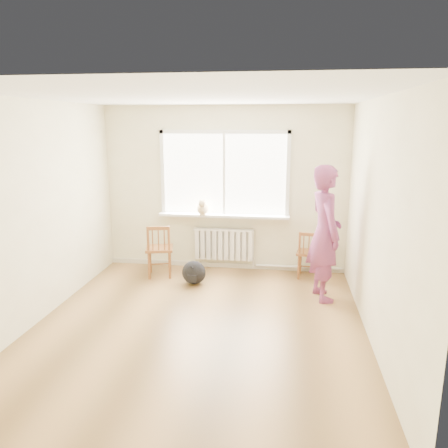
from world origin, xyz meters
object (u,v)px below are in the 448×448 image
at_px(chair_right, 309,255).
at_px(cat, 203,208).
at_px(chair_left, 159,251).
at_px(backpack, 194,273).
at_px(person, 325,233).

distance_m(chair_right, cat, 1.86).
height_order(chair_left, backpack, chair_left).
height_order(chair_right, backpack, chair_right).
distance_m(cat, backpack, 1.11).
bearing_deg(backpack, person, -8.06).
bearing_deg(chair_left, person, 154.22).
bearing_deg(chair_left, backpack, 143.33).
bearing_deg(chair_left, cat, -161.27).
xyz_separation_m(chair_right, cat, (-1.73, 0.15, 0.68)).
xyz_separation_m(person, backpack, (-1.90, 0.27, -0.76)).
distance_m(chair_right, backpack, 1.84).
xyz_separation_m(chair_right, person, (0.15, -0.79, 0.55)).
relative_size(chair_left, chair_right, 1.11).
bearing_deg(backpack, chair_left, 157.30).
distance_m(person, backpack, 2.07).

